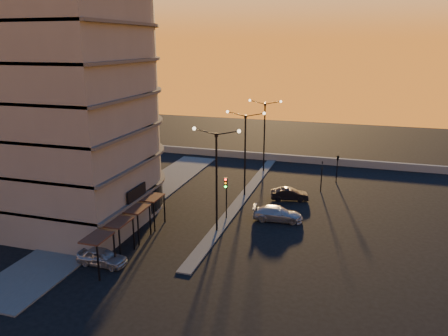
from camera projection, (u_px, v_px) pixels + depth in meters
The scene contains 14 objects.
ground at pixel (217, 231), 39.55m from camera, with size 120.00×120.00×0.00m, color black.
sidewalk_west at pixel (134, 204), 46.17m from camera, with size 5.00×40.00×0.12m, color #474745.
median at pixel (244, 195), 48.71m from camera, with size 1.20×36.00×0.12m, color #474745.
parapet at pixel (286, 158), 62.72m from camera, with size 44.00×0.50×1.00m, color slate.
building at pixel (72, 94), 40.24m from camera, with size 14.35×17.08×25.00m.
streetlamp_near at pixel (216, 172), 38.00m from camera, with size 4.32×0.32×9.51m.
streetlamp_mid at pixel (245, 147), 47.18m from camera, with size 4.32×0.32×9.51m.
streetlamp_far at pixel (264, 130), 56.37m from camera, with size 4.32×0.32×9.51m.
traffic_light_main at pixel (226, 191), 41.38m from camera, with size 0.28×0.44×4.25m.
signal_east_a at pixel (322, 175), 49.61m from camera, with size 0.13×0.16×3.60m.
signal_east_b at pixel (338, 158), 52.53m from camera, with size 0.42×1.99×3.60m.
car_hatchback at pixel (102, 257), 33.42m from camera, with size 1.58×3.92×1.34m, color #A0A3A8.
car_sedan at pixel (289, 194), 47.24m from camera, with size 1.40×4.00×1.32m, color black.
car_wagon at pixel (278, 214), 41.78m from camera, with size 1.94×4.76×1.38m, color #A4A6AB.
Camera 1 is at (11.35, -34.61, 16.46)m, focal length 35.00 mm.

